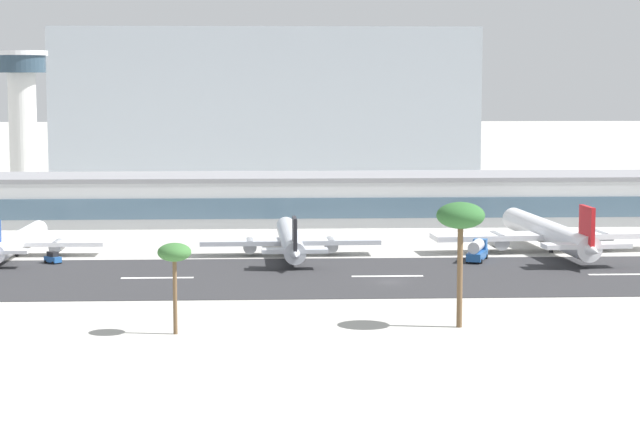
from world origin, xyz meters
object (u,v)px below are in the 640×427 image
Objects in this scene: terminal_building at (283,199)px; airliner_black_tail_gate_1 at (290,240)px; control_tower at (22,111)px; airliner_navy_tail_gate_0 at (17,242)px; airliner_red_tail_gate_2 at (551,234)px; distant_hotel_block at (266,105)px; palm_tree_2 at (174,255)px; service_fuel_truck_2 at (477,250)px; service_baggage_tug_1 at (53,258)px; palm_tree_0 at (461,218)px.

airliner_black_tail_gate_1 is (0.70, -50.76, -2.63)m from terminal_building.
control_tower reaches higher than terminal_building.
airliner_navy_tail_gate_0 is 0.76× the size of airliner_red_tail_gate_2.
terminal_building is 1.60× the size of distant_hotel_block.
palm_tree_2 reaches higher than terminal_building.
airliner_red_tail_gate_2 is 19.01m from service_fuel_truck_2.
airliner_red_tail_gate_2 is at bearing 49.95° from service_baggage_tug_1.
service_baggage_tug_1 is (-42.64, -7.26, -1.87)m from airliner_black_tail_gate_1.
palm_tree_2 reaches higher than service_baggage_tug_1.
palm_tree_2 is at bearing -72.32° from control_tower.
palm_tree_0 reaches higher than airliner_black_tail_gate_1.
control_tower is 2.38× the size of palm_tree_0.
terminal_building is at bearing -44.33° from airliner_navy_tail_gate_0.
palm_tree_0 reaches higher than palm_tree_2.
terminal_building is 4.85× the size of airliner_black_tail_gate_1.
airliner_black_tail_gate_1 is 69.31m from palm_tree_2.
service_fuel_truck_2 is (38.19, -172.91, -22.24)m from distant_hotel_block.
terminal_building reaches higher than service_fuel_truck_2.
airliner_navy_tail_gate_0 is at bearing 137.42° from palm_tree_0.
palm_tree_0 is at bearing -79.21° from terminal_building.
airliner_navy_tail_gate_0 reaches higher than service_fuel_truck_2.
distant_hotel_block is 11.11× the size of palm_tree_2.
distant_hotel_block reaches higher than airliner_red_tail_gate_2.
airliner_black_tail_gate_1 is at bearing 87.86° from airliner_red_tail_gate_2.
service_baggage_tug_1 is (-38.10, -172.29, -23.23)m from distant_hotel_block.
palm_tree_0 reaches higher than airliner_navy_tail_gate_0.
palm_tree_0 is at bearing -60.91° from control_tower.
control_tower is 109.75m from service_baggage_tug_1.
palm_tree_2 reaches higher than airliner_black_tail_gate_1.
palm_tree_0 is at bearing 3.97° from palm_tree_2.
palm_tree_2 is (-16.25, -66.96, 7.48)m from airliner_black_tail_gate_1.
terminal_building is 5.31× the size of control_tower.
service_fuel_truck_2 is at bearing -95.15° from airliner_navy_tail_gate_0.
distant_hotel_block is 177.97m from service_baggage_tug_1.
distant_hotel_block is at bearing 0.06° from airliner_black_tail_gate_1.
airliner_red_tail_gate_2 reaches higher than service_fuel_truck_2.
terminal_building is 17.80× the size of palm_tree_2.
airliner_navy_tail_gate_0 is at bearing -135.83° from terminal_building.
airliner_navy_tail_gate_0 is 2.37× the size of palm_tree_0.
airliner_black_tail_gate_1 is 12.84× the size of service_baggage_tug_1.
terminal_building is at bearing -34.23° from control_tower.
distant_hotel_block reaches higher than service_baggage_tug_1.
airliner_black_tail_gate_1 is 68.77m from palm_tree_0.
palm_tree_2 is at bearing -176.03° from palm_tree_0.
distant_hotel_block is at bearing 46.84° from control_tower.
palm_tree_2 is at bearing 164.84° from airliner_black_tail_gate_1.
terminal_building is 12.66× the size of palm_tree_0.
airliner_black_tail_gate_1 is at bearing 96.41° from service_fuel_truck_2.
service_baggage_tug_1 is at bearing 138.21° from palm_tree_0.
palm_tree_0 is at bearing -163.24° from airliner_black_tail_gate_1.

